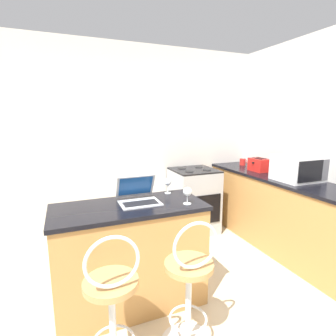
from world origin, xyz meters
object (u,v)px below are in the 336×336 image
Objects in this scene: mug_red at (243,162)px; microwave at (299,168)px; laptop at (138,195)px; stove_range at (194,200)px; wine_glass_short at (187,192)px; bar_stool_far at (190,290)px; bar_stool_near at (113,311)px; toaster at (259,165)px; wine_glass_tall at (168,183)px.

microwave is at bearing -91.54° from mug_red.
laptop is 0.37× the size of stove_range.
wine_glass_short is 1.37× the size of mug_red.
wine_glass_short is (0.20, 0.46, 0.55)m from bar_stool_far.
stove_range is 8.70× the size of mug_red.
bar_stool_near is at bearing 180.00° from bar_stool_far.
laptop is (-0.17, 0.68, 0.51)m from bar_stool_far.
mug_red is (1.97, 1.13, -0.01)m from laptop.
wine_glass_short reaches higher than mug_red.
laptop is (0.36, 0.68, 0.51)m from bar_stool_near.
toaster is 1.76m from wine_glass_short.
bar_stool_far is 0.86m from laptop.
bar_stool_near reaches higher than stove_range.
toaster reaches higher than wine_glass_short.
stove_range is at bearing 128.53° from microwave.
wine_glass_tall is at bearing -161.30° from toaster.
laptop is 0.37m from wine_glass_tall.
bar_stool_far is at bearing -134.93° from mug_red.
bar_stool_far is 2.60m from mug_red.
laptop is at bearing -135.44° from stove_range.
mug_red is at bearing 1.58° from stove_range.
laptop is 1.66m from stove_range.
wine_glass_tall is (-0.79, -0.96, 0.56)m from stove_range.
wine_glass_tall is (-1.61, 0.07, -0.04)m from microwave.
wine_glass_tall is (-0.04, 0.36, 0.00)m from wine_glass_short.
bar_stool_near is 6.82× the size of wine_glass_tall.
laptop is 3.20× the size of mug_red.
toaster is (2.25, 1.35, 0.54)m from bar_stool_near.
laptop reaches higher than mug_red.
mug_red is at bearing 31.02° from wine_glass_tall.
bar_stool_near is 1.21m from wine_glass_tall.
laptop is 2.33× the size of wine_glass_short.
bar_stool_near is 0.92m from laptop.
wine_glass_tall reaches higher than bar_stool_near.
mug_red is (0.03, 1.05, -0.10)m from microwave.
mug_red is at bearing 45.07° from bar_stool_far.
microwave is (1.77, 0.76, 0.60)m from bar_stool_far.
laptop is 2.27m from mug_red.
laptop is 2.00m from toaster.
wine_glass_short is at bearing -29.80° from laptop.
bar_stool_far reaches higher than stove_range.
bar_stool_far is at bearing -75.92° from laptop.
mug_red is (0.85, 0.02, 0.51)m from stove_range.
bar_stool_far is at bearing -156.94° from microwave.
stove_range is (-0.76, 0.44, -0.54)m from toaster.
stove_range is at bearing 44.56° from laptop.
bar_stool_far is at bearing -101.37° from wine_glass_tall.
laptop reaches higher than wine_glass_tall.
wine_glass_short is at bearing -149.76° from toaster.
microwave is at bearing -51.47° from stove_range.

